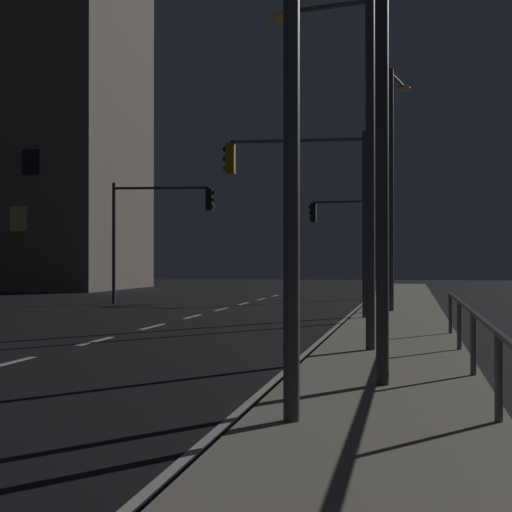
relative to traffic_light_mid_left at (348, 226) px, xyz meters
name	(u,v)px	position (x,y,z in m)	size (l,w,h in m)	color
ground_plane	(158,325)	(-4.12, -17.56, -3.66)	(112.00, 112.00, 0.00)	black
sidewalk_right	(397,327)	(2.72, -17.56, -3.59)	(2.91, 77.00, 0.14)	#9E937F
lane_markings_center	(192,317)	(-4.12, -14.06, -3.66)	(0.14, 50.00, 0.01)	silver
lane_edge_line	(349,316)	(1.02, -12.56, -3.66)	(0.14, 53.00, 0.01)	silver
traffic_light_mid_left	(348,226)	(0.00, 0.00, 0.00)	(3.78, 0.46, 4.99)	#2D3033
traffic_light_far_right	(158,217)	(-7.84, -6.64, 0.15)	(4.55, 0.81, 5.35)	#4C4C51
traffic_light_mid_right	(303,186)	(-0.19, -15.15, 0.55)	(4.54, 0.51, 5.75)	#38383D
street_lamp_corner	(397,104)	(2.91, -27.76, 0.44)	(1.37, 1.10, 6.56)	#2D3033
street_lamp_mid_block	(352,134)	(1.96, -23.62, 0.72)	(2.18, 0.61, 6.99)	#38383D
street_lamp_far_end	(393,168)	(2.49, -11.36, 1.51)	(0.76, 2.26, 8.45)	#38383D
barrier_fence	(484,337)	(4.03, -28.46, -2.77)	(0.09, 17.30, 0.98)	#59595E
building_distant	(14,82)	(-23.59, 9.24, 10.54)	(16.06, 11.68, 28.39)	#6B6056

